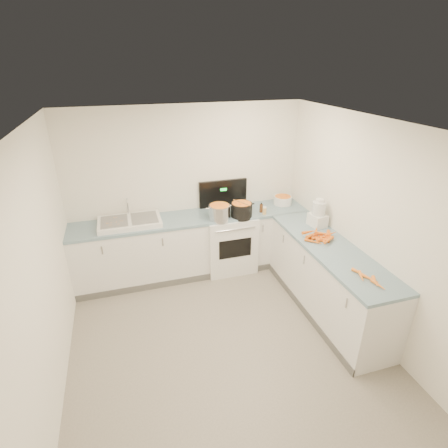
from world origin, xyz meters
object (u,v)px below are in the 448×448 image
object	(u,v)px
extract_bottle	(261,208)
food_processor	(318,214)
black_pot	(241,210)
mixing_bowl	(283,200)
steel_pot	(219,213)
spice_jar	(264,211)
sink	(130,222)
stove	(228,240)

from	to	relation	value
extract_bottle	food_processor	world-z (taller)	food_processor
black_pot	mixing_bowl	xyz separation A→B (m)	(0.79, 0.26, -0.03)
steel_pot	spice_jar	bearing A→B (deg)	-3.46
sink	steel_pot	xyz separation A→B (m)	(1.26, -0.18, 0.06)
sink	black_pot	world-z (taller)	sink
steel_pot	extract_bottle	size ratio (longest dim) A/B	2.49
stove	mixing_bowl	world-z (taller)	stove
extract_bottle	stove	bearing A→B (deg)	166.06
stove	black_pot	size ratio (longest dim) A/B	4.35
spice_jar	sink	bearing A→B (deg)	173.41
black_pot	spice_jar	distance (m)	0.35
spice_jar	steel_pot	bearing A→B (deg)	176.54
mixing_bowl	spice_jar	xyz separation A→B (m)	(-0.44, -0.29, -0.01)
stove	sink	distance (m)	1.54
stove	spice_jar	bearing A→B (deg)	-22.88
stove	mixing_bowl	xyz separation A→B (m)	(0.93, 0.08, 0.53)
black_pot	food_processor	xyz separation A→B (m)	(0.90, -0.62, 0.08)
mixing_bowl	extract_bottle	xyz separation A→B (m)	(-0.45, -0.20, -0.00)
extract_bottle	mixing_bowl	bearing A→B (deg)	24.09
stove	steel_pot	size ratio (longest dim) A/B	4.33
stove	steel_pot	distance (m)	0.62
spice_jar	stove	bearing A→B (deg)	157.12
steel_pot	extract_bottle	bearing A→B (deg)	4.13
sink	steel_pot	bearing A→B (deg)	-8.28
black_pot	stove	bearing A→B (deg)	129.88
black_pot	food_processor	world-z (taller)	food_processor
extract_bottle	spice_jar	bearing A→B (deg)	-80.14
black_pot	food_processor	distance (m)	1.09
spice_jar	food_processor	xyz separation A→B (m)	(0.55, -0.58, 0.12)
extract_bottle	steel_pot	bearing A→B (deg)	-175.87
stove	sink	bearing A→B (deg)	179.38
mixing_bowl	food_processor	xyz separation A→B (m)	(0.11, -0.87, 0.10)
extract_bottle	black_pot	bearing A→B (deg)	-170.90
stove	mixing_bowl	distance (m)	1.08
stove	food_processor	bearing A→B (deg)	-37.18
sink	black_pot	xyz separation A→B (m)	(1.59, -0.19, 0.05)
steel_pot	black_pot	xyz separation A→B (m)	(0.34, -0.01, -0.00)
sink	extract_bottle	bearing A→B (deg)	-3.99
spice_jar	food_processor	size ratio (longest dim) A/B	0.26
mixing_bowl	spice_jar	bearing A→B (deg)	-146.22
sink	steel_pot	size ratio (longest dim) A/B	2.74
food_processor	black_pot	bearing A→B (deg)	145.48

